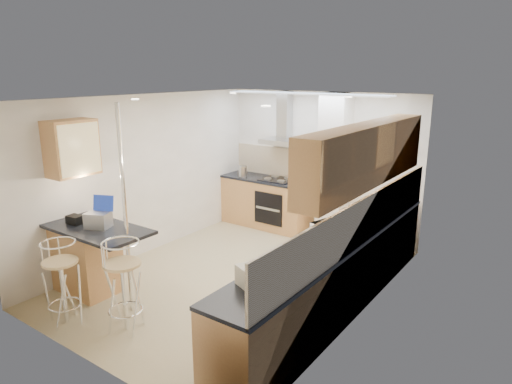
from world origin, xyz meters
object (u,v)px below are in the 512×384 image
Objects in this scene: bread_bin at (259,275)px; microwave at (335,233)px; bar_stool_near at (62,282)px; laptop at (98,220)px; bar_stool_end at (124,286)px.

microwave is at bearing 107.54° from bread_bin.
bar_stool_near is 2.80× the size of bread_bin.
microwave reaches higher than bar_stool_near.
laptop is 0.27× the size of bar_stool_end.
bread_bin is (2.51, -0.09, -0.02)m from laptop.
bar_stool_near is at bearing 156.80° from bar_stool_end.
bread_bin reaches higher than bar_stool_near.
bar_stool_end is (-1.77, -1.58, -0.52)m from microwave.
microwave is 2.43m from bar_stool_end.
bar_stool_near is (-2.46, -1.90, -0.55)m from microwave.
laptop is 1.07m from bar_stool_end.
microwave is 1.37× the size of bread_bin.
laptop reaches higher than bar_stool_near.
laptop reaches higher than bar_stool_end.
microwave is at bearing -5.63° from bar_stool_end.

